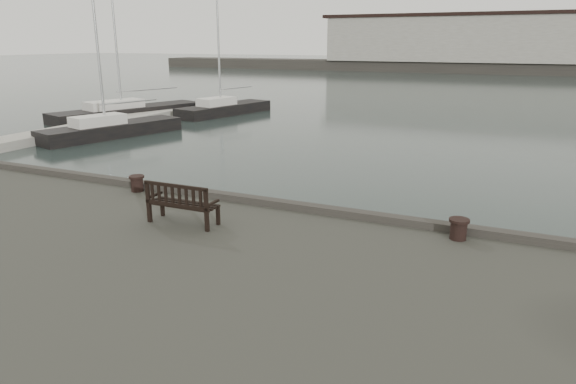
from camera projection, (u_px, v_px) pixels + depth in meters
name	position (u px, v px, depth m)	size (l,w,h in m)	color
ground	(275.00, 260.00, 13.69)	(400.00, 400.00, 0.00)	black
pontoon	(45.00, 136.00, 30.30)	(2.00, 24.00, 0.50)	#AFACA2
breakwater	(470.00, 49.00, 94.62)	(140.00, 9.50, 12.20)	#383530
bench	(183.00, 211.00, 11.76)	(1.68, 0.60, 0.96)	black
bollard_left	(137.00, 183.00, 14.36)	(0.43, 0.43, 0.45)	black
bollard_right	(459.00, 229.00, 10.86)	(0.43, 0.43, 0.45)	black
yacht_b	(129.00, 114.00, 39.29)	(6.17, 12.19, 15.55)	black
yacht_c	(113.00, 133.00, 31.40)	(4.47, 9.10, 12.03)	black
yacht_d	(225.00, 111.00, 41.01)	(4.20, 9.00, 11.06)	black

